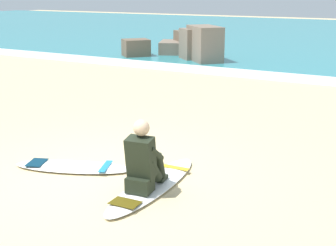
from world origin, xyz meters
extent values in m
plane|color=#CCB584|center=(0.00, 0.00, 0.00)|extent=(80.00, 80.00, 0.00)
cube|color=white|center=(0.00, 8.85, 0.06)|extent=(80.00, 0.90, 0.11)
ellipsoid|color=white|center=(0.90, 0.03, 0.04)|extent=(0.63, 2.29, 0.07)
cube|color=gold|center=(0.87, 0.67, 0.07)|extent=(0.48, 0.12, 0.01)
cube|color=#4C400C|center=(0.93, -0.69, 0.07)|extent=(0.38, 0.26, 0.01)
cube|color=black|center=(0.92, -0.32, 0.18)|extent=(0.35, 0.30, 0.20)
cylinder|color=black|center=(0.79, -0.15, 0.33)|extent=(0.21, 0.42, 0.43)
cylinder|color=black|center=(0.75, 0.05, 0.30)|extent=(0.15, 0.27, 0.42)
cube|color=black|center=(0.73, 0.12, 0.10)|extent=(0.13, 0.23, 0.05)
cylinder|color=black|center=(0.99, -0.13, 0.33)|extent=(0.21, 0.42, 0.43)
cylinder|color=black|center=(0.98, 0.08, 0.30)|extent=(0.15, 0.27, 0.42)
cube|color=black|center=(0.97, 0.15, 0.10)|extent=(0.13, 0.23, 0.05)
cube|color=black|center=(0.91, -0.28, 0.53)|extent=(0.38, 0.34, 0.57)
sphere|color=beige|center=(0.91, -0.25, 0.92)|extent=(0.21, 0.21, 0.21)
cylinder|color=black|center=(0.75, -0.15, 0.55)|extent=(0.14, 0.40, 0.31)
cylinder|color=black|center=(1.03, -0.11, 0.55)|extent=(0.14, 0.40, 0.31)
ellipsoid|color=white|center=(-0.50, 0.02, 0.04)|extent=(1.86, 1.13, 0.07)
cube|color=#1E7FB7|center=(-0.03, 0.20, 0.07)|extent=(0.27, 0.48, 0.01)
cube|color=#0A2C40|center=(-1.03, -0.18, 0.07)|extent=(0.35, 0.43, 0.01)
cube|color=#756656|center=(-3.81, 10.76, 0.60)|extent=(1.32, 1.32, 1.19)
cube|color=brown|center=(-6.10, 10.29, 0.37)|extent=(1.27, 1.28, 0.73)
cube|color=#756656|center=(-3.26, 10.41, 0.66)|extent=(1.76, 1.75, 1.33)
cube|color=brown|center=(-4.64, 11.89, 0.48)|extent=(1.78, 1.78, 0.97)
cube|color=#756656|center=(-5.04, 11.81, 0.29)|extent=(1.95, 1.97, 0.57)
camera|label=1|loc=(4.05, -5.11, 2.61)|focal=51.18mm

